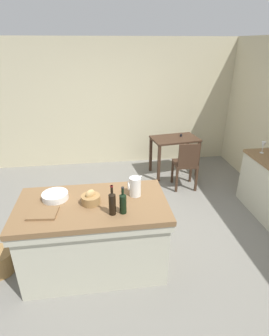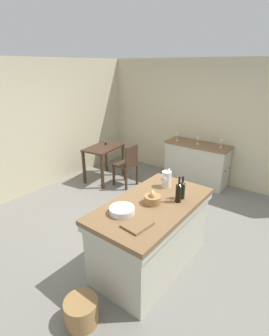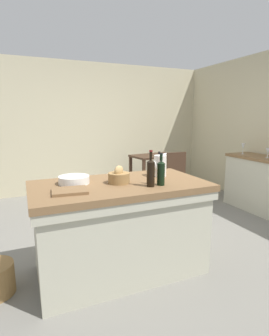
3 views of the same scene
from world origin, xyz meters
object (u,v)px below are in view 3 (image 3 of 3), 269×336
at_px(wooden_chair, 173,174).
at_px(wine_bottle_amber, 151,172).
at_px(side_cabinet, 266,185).
at_px(pitcher, 160,166).
at_px(wine_glass_middle, 243,147).
at_px(writing_desk, 155,161).
at_px(island_table, 120,224).
at_px(wine_glass_left, 268,151).
at_px(cutting_board, 70,191).
at_px(wash_bowl, 74,180).
at_px(bread_basket, 119,177).
at_px(wine_bottle_dark, 161,172).

xyz_separation_m(wooden_chair, wine_bottle_amber, (-1.43, -1.96, 0.53)).
bearing_deg(wooden_chair, side_cabinet, -45.09).
distance_m(pitcher, wine_glass_middle, 2.41).
bearing_deg(writing_desk, wooden_chair, -86.33).
bearing_deg(side_cabinet, island_table, -166.57).
relative_size(writing_desk, wine_glass_left, 6.31).
height_order(side_cabinet, wine_glass_left, wine_glass_left).
distance_m(cutting_board, wine_bottle_amber, 0.72).
bearing_deg(island_table, wooden_chair, 46.46).
bearing_deg(wine_glass_left, wine_bottle_amber, -160.47).
height_order(side_cabinet, wine_bottle_amber, wine_bottle_amber).
xyz_separation_m(side_cabinet, wash_bowl, (-3.12, -0.50, 0.49)).
distance_m(side_cabinet, wooden_chair, 1.52).
xyz_separation_m(wine_bottle_amber, wine_glass_middle, (2.46, 1.36, -0.02)).
distance_m(bread_basket, wine_glass_left, 2.77).
height_order(side_cabinet, wash_bowl, wash_bowl).
relative_size(island_table, wine_bottle_amber, 5.01).
height_order(island_table, wash_bowl, wash_bowl).
bearing_deg(wine_glass_left, writing_desk, 122.15).
bearing_deg(bread_basket, wine_glass_left, 13.55).
relative_size(island_table, wooden_chair, 1.79).
distance_m(wash_bowl, wine_bottle_amber, 0.73).
xyz_separation_m(side_cabinet, pitcher, (-2.23, -0.55, 0.57)).
relative_size(wooden_chair, wash_bowl, 3.20).
distance_m(island_table, wine_bottle_dark, 0.66).
bearing_deg(wine_glass_middle, cutting_board, -158.07).
bearing_deg(wine_glass_middle, island_table, -156.96).
relative_size(island_table, pitcher, 6.21).
bearing_deg(writing_desk, side_cabinet, -57.00).
height_order(writing_desk, wooden_chair, wooden_chair).
relative_size(cutting_board, wine_glass_left, 1.87).
distance_m(writing_desk, wine_glass_middle, 1.67).
height_order(pitcher, wine_bottle_dark, wine_bottle_dark).
relative_size(pitcher, wine_bottle_amber, 0.81).
height_order(wash_bowl, wine_glass_middle, wine_glass_middle).
relative_size(side_cabinet, writing_desk, 1.42).
distance_m(island_table, wooden_chair, 2.38).
bearing_deg(side_cabinet, pitcher, -166.25).
height_order(pitcher, wine_glass_left, pitcher).
bearing_deg(wine_bottle_dark, wine_glass_middle, 30.03).
height_order(writing_desk, bread_basket, bread_basket).
xyz_separation_m(wash_bowl, wine_bottle_amber, (0.62, -0.38, 0.10)).
xyz_separation_m(wooden_chair, wine_glass_left, (1.04, -1.08, 0.49)).
distance_m(writing_desk, wine_glass_left, 2.06).
distance_m(pitcher, cutting_board, 1.01).
relative_size(side_cabinet, wine_glass_left, 8.97).
height_order(island_table, wooden_chair, wooden_chair).
xyz_separation_m(writing_desk, wine_bottle_dark, (-1.28, -2.59, 0.38)).
relative_size(side_cabinet, wooden_chair, 1.50).
xyz_separation_m(wash_bowl, wine_glass_left, (3.09, 0.50, 0.06)).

